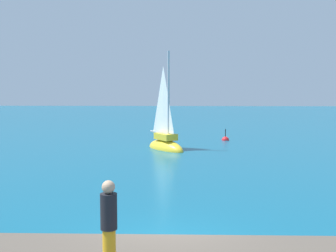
% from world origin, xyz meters
% --- Properties ---
extents(ground_plane, '(160.00, 160.00, 0.00)m').
position_xyz_m(ground_plane, '(0.00, 0.00, 0.00)').
color(ground_plane, '#0F5675').
extents(sailboat_near, '(3.06, 3.66, 6.86)m').
position_xyz_m(sailboat_near, '(-0.73, 16.56, 0.37)').
color(sailboat_near, yellow).
rests_on(sailboat_near, ground).
extents(person_standing, '(0.28, 0.28, 1.62)m').
position_xyz_m(person_standing, '(-0.83, -3.26, 1.68)').
color(person_standing, gold).
rests_on(person_standing, shore_ledge).
extents(marker_buoy, '(0.56, 0.56, 1.13)m').
position_xyz_m(marker_buoy, '(3.59, 21.26, 0.01)').
color(marker_buoy, red).
rests_on(marker_buoy, ground).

